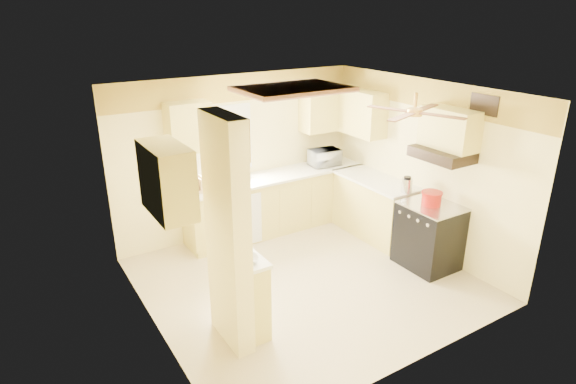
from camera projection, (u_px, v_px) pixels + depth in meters
floor at (306, 280)px, 6.42m from camera, size 4.00×4.00×0.00m
ceiling at (309, 92)px, 5.52m from camera, size 4.00×4.00×0.00m
wall_back at (239, 156)px, 7.47m from camera, size 4.00×0.00×4.00m
wall_front at (422, 256)px, 4.47m from camera, size 4.00×0.00×4.00m
wall_left at (148, 230)px, 4.98m from camera, size 0.00×3.80×3.80m
wall_right at (422, 167)px, 6.96m from camera, size 0.00×3.80×3.80m
wallpaper_border at (237, 88)px, 7.08m from camera, size 4.00×0.02×0.40m
partition_column at (228, 236)px, 4.87m from camera, size 0.20×0.70×2.50m
partition_ledge at (249, 296)px, 5.27m from camera, size 0.25×0.55×0.90m
ledge_top at (248, 259)px, 5.10m from camera, size 0.28×0.58×0.04m
lower_cabinets_back at (277, 203)px, 7.77m from camera, size 3.00×0.60×0.90m
lower_cabinets_right at (374, 208)px, 7.58m from camera, size 0.60×1.40×0.90m
countertop_back at (277, 176)px, 7.60m from camera, size 3.04×0.64×0.04m
countertop_right at (376, 180)px, 7.40m from camera, size 0.64×1.44×0.04m
dishwasher_panel at (244, 221)px, 7.16m from camera, size 0.58×0.02×0.80m
window at (224, 139)px, 7.23m from camera, size 0.92×0.02×1.02m
upper_cab_back_left at (188, 127)px, 6.70m from camera, size 0.60×0.35×0.70m
upper_cab_back_right at (327, 109)px, 7.89m from camera, size 0.90×0.35×0.70m
upper_cab_right at (359, 112)px, 7.65m from camera, size 0.35×1.00×0.70m
upper_cab_left_wall at (167, 180)px, 4.65m from camera, size 0.35×0.75×0.70m
upper_cab_over_stove at (449, 129)px, 6.19m from camera, size 0.35×0.76×0.52m
stove at (429, 235)px, 6.65m from camera, size 0.68×0.77×0.92m
range_hood at (442, 154)px, 6.26m from camera, size 0.50×0.76×0.14m
poster_menu at (235, 178)px, 4.71m from camera, size 0.02×0.42×0.57m
poster_nashville at (238, 237)px, 4.94m from camera, size 0.02×0.42×0.57m
ceiling_light_panel at (293, 89)px, 5.98m from camera, size 1.35×0.95×0.06m
ceiling_fan at (415, 112)px, 5.54m from camera, size 1.15×1.15×0.26m
vent_grate at (484, 105)px, 5.86m from camera, size 0.02×0.40×0.25m
microwave at (325, 157)px, 7.99m from camera, size 0.52×0.37×0.27m
bowl at (248, 259)px, 4.99m from camera, size 0.27×0.27×0.05m
dutch_oven at (432, 198)px, 6.46m from camera, size 0.28×0.28×0.19m
kettle at (407, 185)px, 6.82m from camera, size 0.15×0.15×0.24m
dish_rack at (204, 185)px, 6.94m from camera, size 0.37×0.28×0.20m
utensil_crock at (246, 172)px, 7.44m from camera, size 0.13×0.13×0.25m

